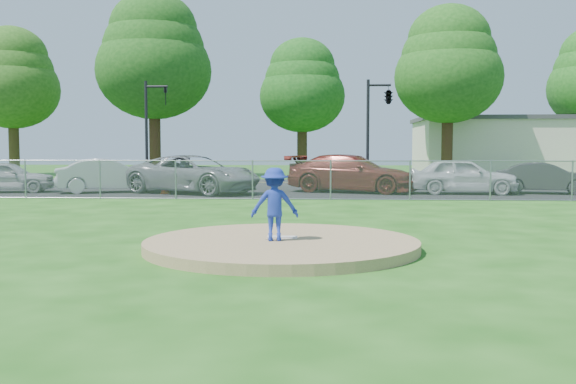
% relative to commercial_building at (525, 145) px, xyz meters
% --- Properties ---
extents(ground, '(120.00, 120.00, 0.00)m').
position_rel_commercial_building_xyz_m(ground, '(-16.00, -28.00, -2.16)').
color(ground, '#174D10').
rests_on(ground, ground).
extents(pitchers_mound, '(5.40, 5.40, 0.20)m').
position_rel_commercial_building_xyz_m(pitchers_mound, '(-16.00, -38.00, -2.06)').
color(pitchers_mound, '#937851').
rests_on(pitchers_mound, ground).
extents(pitching_rubber, '(0.60, 0.15, 0.04)m').
position_rel_commercial_building_xyz_m(pitching_rubber, '(-16.00, -37.80, -1.94)').
color(pitching_rubber, white).
rests_on(pitching_rubber, pitchers_mound).
extents(chain_link_fence, '(40.00, 0.06, 1.50)m').
position_rel_commercial_building_xyz_m(chain_link_fence, '(-16.00, -26.00, -1.41)').
color(chain_link_fence, gray).
rests_on(chain_link_fence, ground).
extents(parking_lot, '(50.00, 8.00, 0.01)m').
position_rel_commercial_building_xyz_m(parking_lot, '(-16.00, -21.50, -2.15)').
color(parking_lot, black).
rests_on(parking_lot, ground).
extents(street, '(60.00, 7.00, 0.01)m').
position_rel_commercial_building_xyz_m(street, '(-16.00, -14.00, -2.16)').
color(street, black).
rests_on(street, ground).
extents(commercial_building, '(16.40, 9.40, 4.30)m').
position_rel_commercial_building_xyz_m(commercial_building, '(0.00, 0.00, 0.00)').
color(commercial_building, beige).
rests_on(commercial_building, ground).
extents(tree_far_left, '(6.72, 6.72, 10.74)m').
position_rel_commercial_building_xyz_m(tree_far_left, '(-38.00, -5.00, 4.90)').
color(tree_far_left, '#3C2A16').
rests_on(tree_far_left, ground).
extents(tree_left, '(7.84, 7.84, 12.53)m').
position_rel_commercial_building_xyz_m(tree_left, '(-27.00, -7.00, 6.08)').
color(tree_left, '#372214').
rests_on(tree_left, ground).
extents(tree_center, '(6.16, 6.16, 9.84)m').
position_rel_commercial_building_xyz_m(tree_center, '(-17.00, -4.00, 4.31)').
color(tree_center, '#342313').
rests_on(tree_center, ground).
extents(tree_right, '(7.28, 7.28, 11.63)m').
position_rel_commercial_building_xyz_m(tree_right, '(-7.00, -6.00, 5.49)').
color(tree_right, '#372214').
rests_on(tree_right, ground).
extents(traffic_signal_left, '(1.28, 0.20, 5.60)m').
position_rel_commercial_building_xyz_m(traffic_signal_left, '(-24.76, -16.00, 1.20)').
color(traffic_signal_left, black).
rests_on(traffic_signal_left, ground).
extents(traffic_signal_center, '(1.42, 2.48, 5.60)m').
position_rel_commercial_building_xyz_m(traffic_signal_center, '(-12.03, -16.00, 2.45)').
color(traffic_signal_center, black).
rests_on(traffic_signal_center, ground).
extents(pitcher, '(0.95, 0.59, 1.42)m').
position_rel_commercial_building_xyz_m(pitcher, '(-16.12, -38.14, -1.25)').
color(pitcher, '#1C319A').
rests_on(pitcher, pitchers_mound).
extents(traffic_cone, '(0.40, 0.40, 0.78)m').
position_rel_commercial_building_xyz_m(traffic_cone, '(-22.14, -23.21, -1.76)').
color(traffic_cone, '#F44A0C').
rests_on(traffic_cone, parking_lot).
extents(parked_car_silver, '(4.38, 2.52, 1.40)m').
position_rel_commercial_building_xyz_m(parked_car_silver, '(-29.42, -22.84, -1.45)').
color(parked_car_silver, '#ADADB2').
rests_on(parked_car_silver, parking_lot).
extents(parked_car_white, '(4.80, 3.25, 1.50)m').
position_rel_commercial_building_xyz_m(parked_car_white, '(-24.88, -22.55, -1.40)').
color(parked_car_white, silver).
rests_on(parked_car_white, parking_lot).
extents(parked_car_gray, '(6.60, 5.01, 1.67)m').
position_rel_commercial_building_xyz_m(parked_car_gray, '(-20.93, -22.91, -1.32)').
color(parked_car_gray, gray).
rests_on(parked_car_gray, parking_lot).
extents(parked_car_darkred, '(6.25, 4.10, 1.68)m').
position_rel_commercial_building_xyz_m(parked_car_darkred, '(-14.04, -21.81, -1.31)').
color(parked_car_darkred, maroon).
rests_on(parked_car_darkred, parking_lot).
extents(parked_car_pearl, '(4.71, 2.18, 1.56)m').
position_rel_commercial_building_xyz_m(parked_car_pearl, '(-9.31, -22.52, -1.37)').
color(parked_car_pearl, silver).
rests_on(parked_car_pearl, parking_lot).
extents(parked_car_charcoal, '(4.33, 2.34, 1.35)m').
position_rel_commercial_building_xyz_m(parked_car_charcoal, '(-5.71, -22.12, -1.47)').
color(parked_car_charcoal, '#2A2A2D').
rests_on(parked_car_charcoal, parking_lot).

